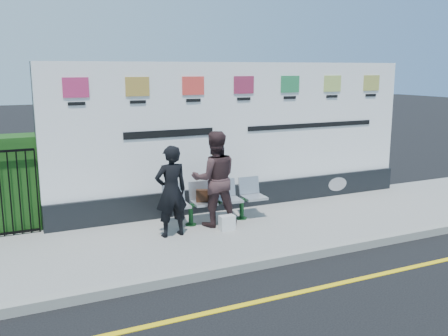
% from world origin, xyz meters
% --- Properties ---
extents(ground, '(80.00, 80.00, 0.00)m').
position_xyz_m(ground, '(0.00, 0.00, 0.00)').
color(ground, black).
extents(pavement, '(14.00, 3.00, 0.12)m').
position_xyz_m(pavement, '(0.00, 2.50, 0.06)').
color(pavement, gray).
rests_on(pavement, ground).
extents(kerb, '(14.00, 0.18, 0.14)m').
position_xyz_m(kerb, '(0.00, 1.00, 0.07)').
color(kerb, gray).
rests_on(kerb, ground).
extents(yellow_line, '(14.00, 0.10, 0.01)m').
position_xyz_m(yellow_line, '(0.00, 0.00, 0.00)').
color(yellow_line, yellow).
rests_on(yellow_line, ground).
extents(billboard, '(8.00, 0.30, 3.00)m').
position_xyz_m(billboard, '(0.50, 3.85, 1.42)').
color(billboard, black).
rests_on(billboard, pavement).
extents(bench, '(2.01, 0.62, 0.43)m').
position_xyz_m(bench, '(-0.44, 3.05, 0.33)').
color(bench, '#ACAEB5').
rests_on(bench, pavement).
extents(woman_left, '(0.61, 0.42, 1.60)m').
position_xyz_m(woman_left, '(-1.48, 2.65, 0.92)').
color(woman_left, black).
rests_on(woman_left, pavement).
extents(woman_right, '(0.99, 0.84, 1.77)m').
position_xyz_m(woman_right, '(-0.55, 2.89, 1.00)').
color(woman_right, '#3B2627').
rests_on(woman_right, pavement).
extents(handbag_brown, '(0.32, 0.22, 0.23)m').
position_xyz_m(handbag_brown, '(-0.70, 3.06, 0.66)').
color(handbag_brown, black).
rests_on(handbag_brown, bench).
extents(carrier_bag_white, '(0.27, 0.16, 0.27)m').
position_xyz_m(carrier_bag_white, '(-0.48, 2.51, 0.26)').
color(carrier_bag_white, silver).
rests_on(carrier_bag_white, pavement).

